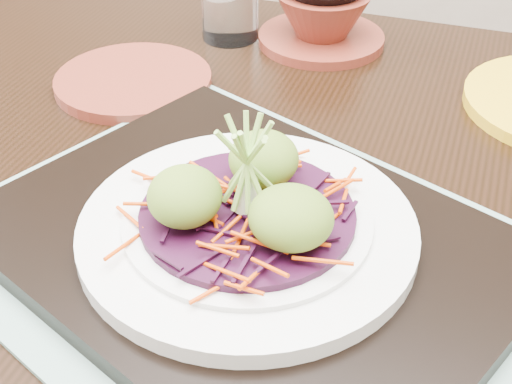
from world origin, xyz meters
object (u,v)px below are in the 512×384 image
(dining_table, at_px, (253,293))
(serving_tray, at_px, (248,245))
(terracotta_side_plate, at_px, (133,81))
(white_plate, at_px, (248,228))
(terracotta_bowl_set, at_px, (322,21))

(dining_table, relative_size, serving_tray, 3.39)
(serving_tray, relative_size, terracotta_side_plate, 2.31)
(dining_table, xyz_separation_m, white_plate, (0.02, -0.07, 0.13))
(serving_tray, bearing_deg, terracotta_side_plate, 156.39)
(terracotta_side_plate, bearing_deg, white_plate, -47.71)
(terracotta_side_plate, xyz_separation_m, terracotta_bowl_set, (0.16, 0.16, 0.02))
(white_plate, bearing_deg, terracotta_bowl_set, 95.60)
(terracotta_side_plate, bearing_deg, terracotta_bowl_set, 45.19)
(terracotta_bowl_set, bearing_deg, white_plate, -84.40)
(dining_table, height_order, terracotta_side_plate, terracotta_side_plate)
(dining_table, xyz_separation_m, terracotta_side_plate, (-0.18, 0.16, 0.11))
(serving_tray, relative_size, white_plate, 1.54)
(dining_table, height_order, white_plate, white_plate)
(serving_tray, distance_m, terracotta_side_plate, 0.30)
(dining_table, relative_size, terracotta_bowl_set, 7.31)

